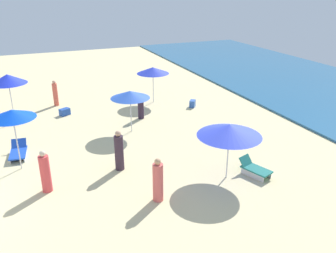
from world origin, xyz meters
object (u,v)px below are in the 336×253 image
object	(u,v)px
beachgoer_4	(45,173)
cooler_box_1	(192,104)
umbrella_5	(153,70)
beachgoer_5	(55,94)
umbrella_2	(229,130)
lounge_chair_4_0	(18,152)
beachgoer_3	(141,107)
umbrella_4	(12,114)
cooler_box_0	(65,112)
lounge_chair_2_0	(254,169)
beachgoer_2	(158,181)
umbrella_3	(8,79)
umbrella_0	(130,95)
beachgoer_1	(119,152)

from	to	relation	value
beachgoer_4	cooler_box_1	xyz separation A→B (m)	(-6.62, 9.28, -0.55)
umbrella_5	beachgoer_5	distance (m)	6.33
umbrella_2	lounge_chair_4_0	distance (m)	9.42
beachgoer_3	beachgoer_5	distance (m)	6.01
beachgoer_5	cooler_box_1	bearing A→B (deg)	168.57
umbrella_4	beachgoer_5	world-z (taller)	umbrella_4
umbrella_2	beachgoer_3	bearing A→B (deg)	-172.02
umbrella_4	cooler_box_0	xyz separation A→B (m)	(-5.96, 2.53, -2.24)
lounge_chair_2_0	beachgoer_5	distance (m)	13.75
beachgoer_2	beachgoer_5	world-z (taller)	beachgoer_2
lounge_chair_4_0	beachgoer_2	distance (m)	7.26
beachgoer_2	lounge_chair_4_0	bearing A→B (deg)	-154.32
beachgoer_3	beachgoer_5	xyz separation A→B (m)	(-4.25, -4.25, 0.09)
lounge_chair_2_0	lounge_chair_4_0	world-z (taller)	lounge_chair_2_0
cooler_box_0	beachgoer_2	bearing A→B (deg)	-105.75
beachgoer_5	cooler_box_1	world-z (taller)	beachgoer_5
lounge_chair_2_0	beachgoer_5	world-z (taller)	beachgoer_5
beachgoer_2	beachgoer_5	size ratio (longest dim) A/B	1.02
umbrella_3	cooler_box_1	size ratio (longest dim) A/B	5.66
umbrella_2	cooler_box_1	xyz separation A→B (m)	(-8.31, 2.56, -1.83)
lounge_chair_4_0	cooler_box_1	bearing A→B (deg)	23.23
umbrella_0	umbrella_5	bearing A→B (deg)	146.49
beachgoer_3	beachgoer_4	xyz separation A→B (m)	(5.92, -5.65, 0.09)
beachgoer_5	lounge_chair_2_0	bearing A→B (deg)	130.95
umbrella_0	umbrella_3	world-z (taller)	umbrella_3
umbrella_0	beachgoer_4	bearing A→B (deg)	-46.84
beachgoer_3	cooler_box_1	size ratio (longest dim) A/B	3.02
lounge_chair_2_0	umbrella_4	xyz separation A→B (m)	(-4.15, -8.74, 2.17)
umbrella_4	beachgoer_4	xyz separation A→B (m)	(2.21, 0.87, -1.67)
umbrella_5	beachgoer_5	xyz separation A→B (m)	(-1.71, -5.94, -1.33)
beachgoer_1	beachgoer_4	world-z (taller)	beachgoer_1
umbrella_0	beachgoer_5	world-z (taller)	umbrella_0
beachgoer_2	cooler_box_1	distance (m)	10.45
umbrella_3	lounge_chair_4_0	world-z (taller)	umbrella_3
lounge_chair_4_0	beachgoer_1	world-z (taller)	beachgoer_1
beachgoer_5	lounge_chair_4_0	bearing A→B (deg)	83.52
umbrella_4	lounge_chair_4_0	xyz separation A→B (m)	(-1.26, -0.08, -2.22)
umbrella_2	beachgoer_4	bearing A→B (deg)	-104.11
lounge_chair_4_0	beachgoer_5	distance (m)	7.13
beachgoer_2	beachgoer_3	size ratio (longest dim) A/B	1.13
umbrella_3	umbrella_4	size ratio (longest dim) A/B	1.06
lounge_chair_2_0	beachgoer_3	xyz separation A→B (m)	(-7.87, -2.22, 0.42)
beachgoer_1	beachgoer_5	distance (m)	9.72
umbrella_3	umbrella_4	xyz separation A→B (m)	(5.70, 0.20, -0.08)
umbrella_0	lounge_chair_4_0	xyz separation A→B (m)	(0.83, -5.54, -1.79)
beachgoer_4	cooler_box_0	size ratio (longest dim) A/B	2.89
beachgoer_3	cooler_box_0	world-z (taller)	beachgoer_3
umbrella_3	umbrella_4	distance (m)	5.70
umbrella_3	umbrella_4	bearing A→B (deg)	2.00
beachgoer_4	beachgoer_1	bearing A→B (deg)	149.96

